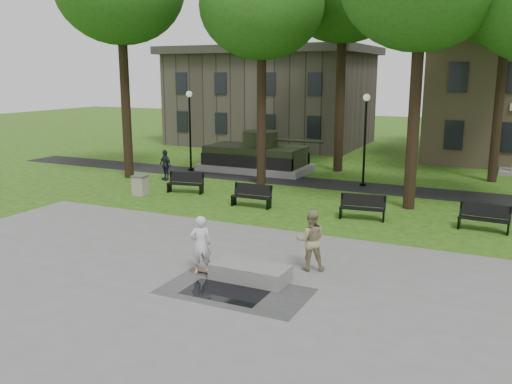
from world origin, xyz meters
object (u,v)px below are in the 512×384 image
Objects in this scene: concrete_block at (250,272)px; friend_watching at (311,240)px; trash_bin at (140,185)px; park_bench_0 at (186,182)px; skateboarder at (200,245)px.

concrete_block is 2.08m from friend_watching.
trash_bin is (-9.63, 7.64, 0.24)m from concrete_block.
park_bench_0 is at bearing -63.61° from friend_watching.
trash_bin is at bearing -151.11° from park_bench_0.
skateboarder is 11.14m from park_bench_0.
skateboarder reaches higher than concrete_block.
trash_bin is (-8.09, 7.76, -0.40)m from skateboarder.
park_bench_0 reaches higher than concrete_block.
friend_watching reaches higher than trash_bin.
skateboarder reaches higher than trash_bin.
friend_watching is at bearing -48.98° from park_bench_0.
concrete_block is at bearing 26.47° from friend_watching.
friend_watching is 1.90× the size of trash_bin.
skateboarder is 11.22m from trash_bin.
concrete_block is 2.29× the size of trash_bin.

